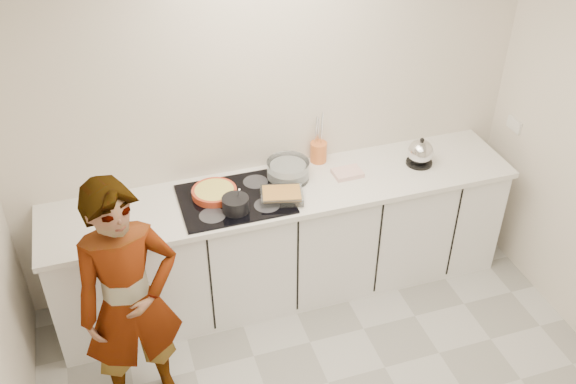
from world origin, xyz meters
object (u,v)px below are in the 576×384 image
object	(u,v)px
hob	(235,199)
cook	(130,303)
kettle	(420,153)
tart_dish	(214,192)
baking_dish	(282,195)
utensil_crock	(318,152)
saucepan	(236,204)
mixing_bowl	(288,171)

from	to	relation	value
hob	cook	bearing A→B (deg)	-140.23
hob	cook	world-z (taller)	cook
hob	kettle	size ratio (longest dim) A/B	3.17
tart_dish	baking_dish	distance (m)	0.45
utensil_crock	saucepan	bearing A→B (deg)	-149.83
tart_dish	saucepan	size ratio (longest dim) A/B	2.13
hob	saucepan	size ratio (longest dim) A/B	4.10
saucepan	utensil_crock	xyz separation A→B (m)	(0.71, 0.41, 0.01)
tart_dish	utensil_crock	bearing A→B (deg)	14.70
saucepan	cook	xyz separation A→B (m)	(-0.74, -0.51, -0.17)
tart_dish	baking_dish	xyz separation A→B (m)	(0.41, -0.17, 0.00)
hob	tart_dish	size ratio (longest dim) A/B	1.93
utensil_crock	cook	bearing A→B (deg)	-147.67
saucepan	mixing_bowl	bearing A→B (deg)	31.14
utensil_crock	baking_dish	bearing A→B (deg)	-135.91
kettle	utensil_crock	bearing A→B (deg)	159.04
tart_dish	kettle	world-z (taller)	kettle
hob	cook	distance (m)	1.00
kettle	cook	world-z (taller)	cook
kettle	cook	bearing A→B (deg)	-162.68
hob	kettle	distance (m)	1.36
tart_dish	mixing_bowl	distance (m)	0.53
kettle	cook	size ratio (longest dim) A/B	0.14
saucepan	cook	world-z (taller)	cook
saucepan	kettle	size ratio (longest dim) A/B	0.77
baking_dish	utensil_crock	bearing A→B (deg)	44.09
mixing_bowl	kettle	world-z (taller)	kettle
hob	saucepan	bearing A→B (deg)	-100.84
saucepan	cook	distance (m)	0.91
hob	tart_dish	bearing A→B (deg)	149.91
mixing_bowl	cook	size ratio (longest dim) A/B	0.21
saucepan	baking_dish	world-z (taller)	saucepan
utensil_crock	cook	xyz separation A→B (m)	(-1.45, -0.92, -0.18)
baking_dish	cook	xyz separation A→B (m)	(-1.06, -0.54, -0.15)
kettle	saucepan	bearing A→B (deg)	-173.55
tart_dish	mixing_bowl	world-z (taller)	mixing_bowl
mixing_bowl	utensil_crock	bearing A→B (deg)	28.62
utensil_crock	cook	world-z (taller)	cook
mixing_bowl	kettle	size ratio (longest dim) A/B	1.47
tart_dish	saucepan	xyz separation A→B (m)	(0.09, -0.20, 0.02)
hob	baking_dish	world-z (taller)	baking_dish
mixing_bowl	tart_dish	bearing A→B (deg)	-173.47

